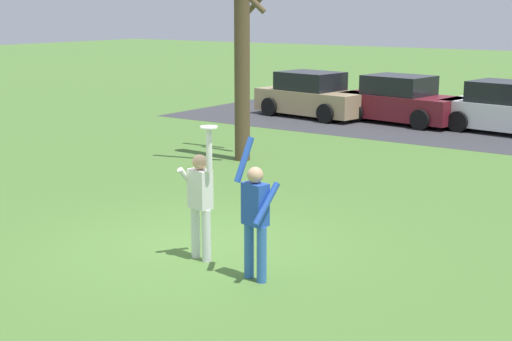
% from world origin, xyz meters
% --- Properties ---
extents(ground_plane, '(120.00, 120.00, 0.00)m').
position_xyz_m(ground_plane, '(0.00, 0.00, 0.00)').
color(ground_plane, '#4C7533').
extents(person_catcher, '(0.57, 0.49, 2.08)m').
position_xyz_m(person_catcher, '(0.39, -0.41, 0.98)').
color(person_catcher, silver).
rests_on(person_catcher, ground_plane).
extents(person_defender, '(0.60, 0.51, 2.04)m').
position_xyz_m(person_defender, '(1.58, -0.64, 0.98)').
color(person_defender, '#3366B7').
rests_on(person_defender, ground_plane).
extents(frisbee_disc, '(0.26, 0.26, 0.02)m').
position_xyz_m(frisbee_disc, '(0.62, -0.45, 2.09)').
color(frisbee_disc, white).
rests_on(frisbee_disc, person_catcher).
extents(parked_car_tan, '(4.31, 2.47, 1.59)m').
position_xyz_m(parked_car_tan, '(-6.06, 13.75, 0.73)').
color(parked_car_tan, tan).
rests_on(parked_car_tan, ground_plane).
extents(parked_car_maroon, '(4.31, 2.47, 1.59)m').
position_xyz_m(parked_car_maroon, '(-2.89, 14.24, 0.73)').
color(parked_car_maroon, maroon).
rests_on(parked_car_maroon, ground_plane).
extents(parked_car_white, '(4.31, 2.47, 1.59)m').
position_xyz_m(parked_car_white, '(0.75, 14.22, 0.73)').
color(parked_car_white, white).
rests_on(parked_car_white, ground_plane).
extents(parking_strip, '(19.52, 6.40, 0.01)m').
position_xyz_m(parking_strip, '(-0.97, 13.85, 0.00)').
color(parking_strip, '#38383D').
rests_on(parking_strip, ground_plane).
extents(bare_tree_tall, '(1.99, 2.03, 6.32)m').
position_xyz_m(bare_tree_tall, '(-3.56, 6.14, 3.08)').
color(bare_tree_tall, brown).
rests_on(bare_tree_tall, ground_plane).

